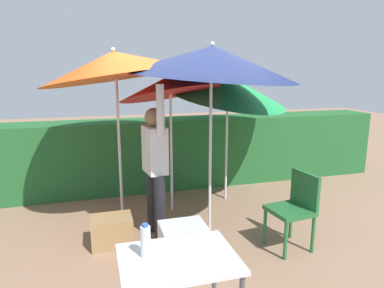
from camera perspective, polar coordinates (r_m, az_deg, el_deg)
ground_plane at (r=4.49m, az=1.10°, el=-14.65°), size 24.00×24.00×0.00m
hedge_row at (r=6.06m, az=-4.31°, el=-1.48°), size 8.00×0.70×1.20m
umbrella_rainbow at (r=4.76m, az=-3.84°, el=9.61°), size 1.46×1.43×2.16m
umbrella_orange at (r=5.28m, az=6.15°, el=9.29°), size 1.87×1.84×2.18m
umbrella_yellow at (r=4.15m, az=3.31°, el=13.53°), size 2.08×2.07×2.42m
umbrella_navy at (r=4.49m, az=-12.72°, el=12.71°), size 1.93×1.90×2.45m
person_vendor at (r=4.14m, az=-6.15°, el=-3.18°), size 0.27×0.56×1.88m
chair_plastic at (r=4.15m, az=16.73°, el=-9.78°), size 0.49×0.49×0.89m
cooler_box at (r=3.84m, az=-1.50°, el=-16.08°), size 0.49×0.38×0.42m
crate_cardboard at (r=4.27m, az=-13.16°, el=-13.89°), size 0.47×0.36×0.35m
folding_table at (r=2.51m, az=-2.28°, el=-20.18°), size 0.80×0.60×0.78m
bottle_water at (r=2.43m, az=-7.72°, el=-15.68°), size 0.07×0.07×0.24m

